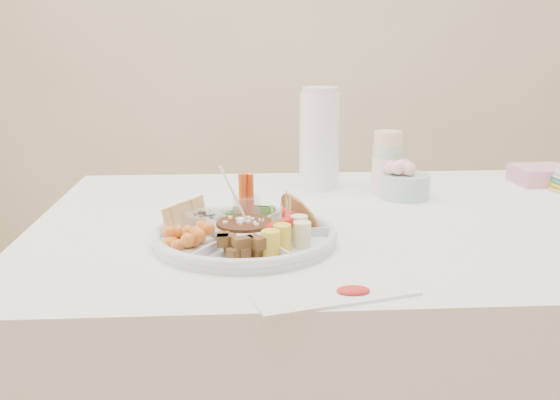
{
  "coord_description": "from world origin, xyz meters",
  "views": [
    {
      "loc": [
        -0.27,
        -1.41,
        1.18
      ],
      "look_at": [
        -0.19,
        -0.06,
        0.82
      ],
      "focal_mm": 40.0,
      "sensor_mm": 36.0,
      "label": 1
    }
  ],
  "objects": [
    {
      "name": "flower_bowl",
      "position": [
        0.16,
        0.18,
        0.81
      ],
      "size": [
        0.17,
        0.17,
        0.1
      ],
      "primitive_type": "cylinder",
      "rotation": [
        0.0,
        0.0,
        -0.37
      ],
      "color": "#9DB7A4",
      "rests_on": "dining_table"
    },
    {
      "name": "thermos",
      "position": [
        -0.06,
        0.31,
        0.9
      ],
      "size": [
        0.13,
        0.13,
        0.29
      ],
      "primitive_type": "cylinder",
      "rotation": [
        0.0,
        0.0,
        -0.16
      ],
      "color": "white",
      "rests_on": "dining_table"
    },
    {
      "name": "cherries",
      "position": [
        -0.39,
        -0.22,
        0.79
      ],
      "size": [
        0.13,
        0.13,
        0.05
      ],
      "primitive_type": null,
      "rotation": [
        0.0,
        0.0,
        -0.05
      ],
      "color": "orange",
      "rests_on": "party_tray"
    },
    {
      "name": "granola_chunks",
      "position": [
        -0.28,
        -0.29,
        0.79
      ],
      "size": [
        0.11,
        0.11,
        0.04
      ],
      "primitive_type": null,
      "rotation": [
        0.0,
        0.0,
        -0.05
      ],
      "color": "#5C3417",
      "rests_on": "party_tray"
    },
    {
      "name": "banana_tomato",
      "position": [
        -0.16,
        -0.23,
        0.82
      ],
      "size": [
        0.12,
        0.12,
        0.1
      ],
      "primitive_type": null,
      "rotation": [
        0.0,
        0.0,
        -0.05
      ],
      "color": "#E7CA7C",
      "rests_on": "party_tray"
    },
    {
      "name": "tortillas",
      "position": [
        -0.15,
        -0.1,
        0.8
      ],
      "size": [
        0.12,
        0.12,
        0.07
      ],
      "primitive_type": null,
      "rotation": [
        0.0,
        0.0,
        -0.05
      ],
      "color": "#BC8748",
      "rests_on": "party_tray"
    },
    {
      "name": "napkin_stack",
      "position": [
        0.6,
        0.32,
        0.78
      ],
      "size": [
        0.16,
        0.14,
        0.05
      ],
      "primitive_type": "cube",
      "rotation": [
        0.0,
        0.0,
        0.06
      ],
      "color": "pink",
      "rests_on": "dining_table"
    },
    {
      "name": "bean_dip",
      "position": [
        -0.27,
        -0.16,
        0.79
      ],
      "size": [
        0.13,
        0.13,
        0.04
      ],
      "primitive_type": "cylinder",
      "rotation": [
        0.0,
        0.0,
        -0.05
      ],
      "color": "#3D150C",
      "rests_on": "party_tray"
    },
    {
      "name": "cup_stack",
      "position": [
        0.12,
        0.24,
        0.87
      ],
      "size": [
        0.09,
        0.09,
        0.23
      ],
      "primitive_type": "cylinder",
      "rotation": [
        0.0,
        0.0,
        -0.09
      ],
      "color": "beige",
      "rests_on": "dining_table"
    },
    {
      "name": "pita_raisins",
      "position": [
        -0.38,
        -0.09,
        0.8
      ],
      "size": [
        0.13,
        0.13,
        0.07
      ],
      "primitive_type": null,
      "rotation": [
        0.0,
        0.0,
        -0.05
      ],
      "color": "tan",
      "rests_on": "party_tray"
    },
    {
      "name": "wall_back",
      "position": [
        0.0,
        2.0,
        1.35
      ],
      "size": [
        4.0,
        0.02,
        2.7
      ],
      "primitive_type": "cube",
      "color": "beige",
      "rests_on": "ground"
    },
    {
      "name": "placemat",
      "position": [
        -0.12,
        -0.45,
        0.76
      ],
      "size": [
        0.29,
        0.16,
        0.01
      ],
      "primitive_type": "cube",
      "rotation": [
        0.0,
        0.0,
        0.27
      ],
      "color": "silver",
      "rests_on": "dining_table"
    },
    {
      "name": "carrot_cucumber",
      "position": [
        -0.26,
        -0.03,
        0.82
      ],
      "size": [
        0.13,
        0.13,
        0.11
      ],
      "primitive_type": null,
      "rotation": [
        0.0,
        0.0,
        -0.05
      ],
      "color": "#E1551B",
      "rests_on": "party_tray"
    },
    {
      "name": "dining_table",
      "position": [
        0.0,
        0.0,
        0.38
      ],
      "size": [
        1.52,
        1.02,
        0.76
      ],
      "primitive_type": "cube",
      "color": "white",
      "rests_on": "floor"
    },
    {
      "name": "party_tray",
      "position": [
        -0.27,
        -0.16,
        0.78
      ],
      "size": [
        0.4,
        0.4,
        0.04
      ],
      "primitive_type": "cylinder",
      "rotation": [
        0.0,
        0.0,
        -0.05
      ],
      "color": "silver",
      "rests_on": "dining_table"
    }
  ]
}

